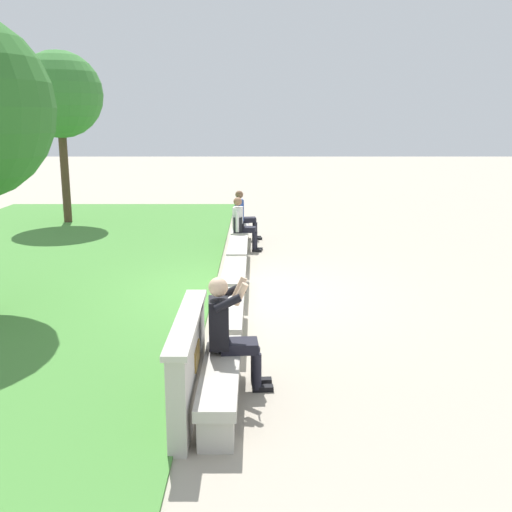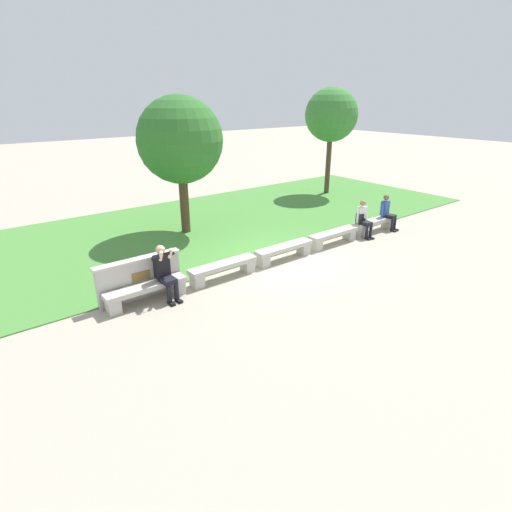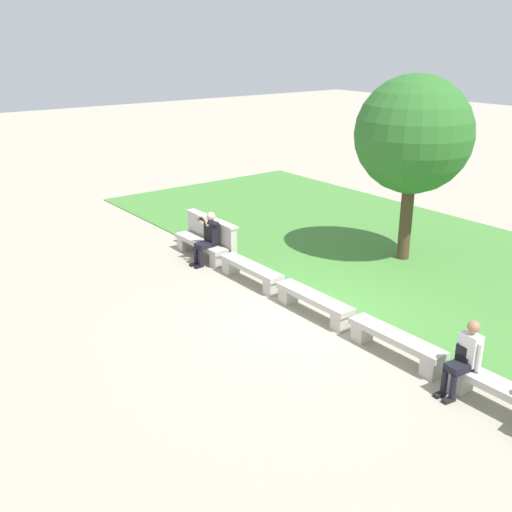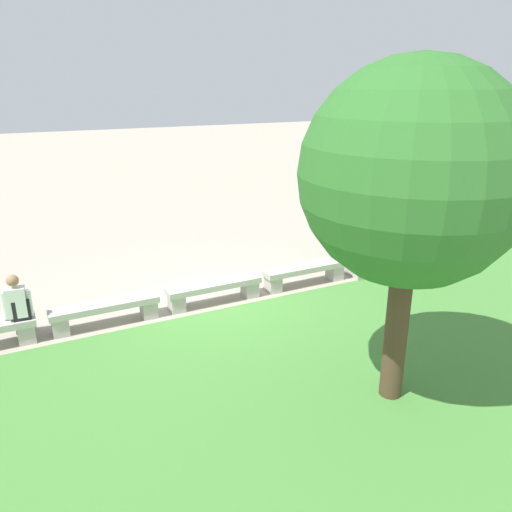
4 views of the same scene
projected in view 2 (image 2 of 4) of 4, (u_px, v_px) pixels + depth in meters
ground_plane at (284, 260)px, 11.90m from camera, size 80.00×80.00×0.00m
grass_strip at (207, 224)px, 15.11m from camera, size 22.57×8.00×0.03m
bench_main at (146, 291)px, 9.34m from camera, size 1.96×0.40×0.45m
bench_near at (223, 268)px, 10.57m from camera, size 1.96×0.40×0.45m
bench_mid at (284, 250)px, 11.79m from camera, size 1.96×0.40×0.45m
bench_far at (333, 236)px, 13.01m from camera, size 1.96×0.40×0.45m
bench_end at (374, 224)px, 14.23m from camera, size 1.96×0.40×0.45m
backrest_wall_with_plaque at (140, 278)px, 9.51m from camera, size 2.09×0.24×1.01m
person_photographer at (165, 270)px, 9.39m from camera, size 0.49×0.74×1.32m
person_distant at (364, 218)px, 13.63m from camera, size 0.48×0.70×1.26m
person_companion at (387, 211)px, 14.39m from camera, size 0.48×0.70×1.26m
backpack at (361, 219)px, 13.69m from camera, size 0.28×0.24×0.43m
tree_behind_wall at (180, 141)px, 13.10m from camera, size 2.84×2.84×4.61m
tree_left_background at (331, 115)px, 18.60m from camera, size 2.46×2.46×4.94m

